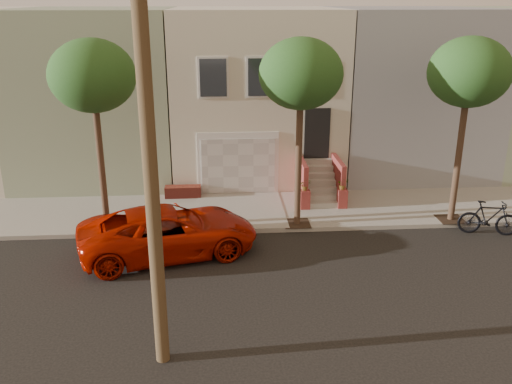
{
  "coord_description": "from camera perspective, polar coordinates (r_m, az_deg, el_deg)",
  "views": [
    {
      "loc": [
        -1.66,
        -13.53,
        7.6
      ],
      "look_at": [
        -0.49,
        3.0,
        1.67
      ],
      "focal_mm": 38.43,
      "sensor_mm": 36.0,
      "label": 1
    }
  ],
  "objects": [
    {
      "name": "tree_mid",
      "position": [
        17.79,
        4.7,
        12.04
      ],
      "size": [
        2.7,
        2.57,
        6.3
      ],
      "color": "#2D2116",
      "rests_on": "sidewalk"
    },
    {
      "name": "house_row",
      "position": [
        25.09,
        -0.19,
        10.6
      ],
      "size": [
        33.1,
        11.7,
        7.0
      ],
      "color": "beige",
      "rests_on": "sidewalk"
    },
    {
      "name": "pickup_truck",
      "position": [
        17.17,
        -9.07,
        -4.08
      ],
      "size": [
        5.91,
        3.78,
        1.52
      ],
      "primitive_type": "imported",
      "rotation": [
        0.0,
        0.0,
        1.82
      ],
      "color": "#AA1301",
      "rests_on": "ground"
    },
    {
      "name": "sidewalk",
      "position": [
        20.39,
        0.91,
        -1.98
      ],
      "size": [
        40.0,
        3.7,
        0.15
      ],
      "primitive_type": "cube",
      "color": "gray",
      "rests_on": "ground"
    },
    {
      "name": "tree_right",
      "position": [
        19.39,
        21.33,
        11.42
      ],
      "size": [
        2.7,
        2.57,
        6.3
      ],
      "color": "#2D2116",
      "rests_on": "sidewalk"
    },
    {
      "name": "tree_left",
      "position": [
        18.0,
        -16.66,
        11.39
      ],
      "size": [
        2.7,
        2.57,
        6.3
      ],
      "color": "#2D2116",
      "rests_on": "sidewalk"
    },
    {
      "name": "ground",
      "position": [
        15.61,
        2.61,
        -9.49
      ],
      "size": [
        90.0,
        90.0,
        0.0
      ],
      "primitive_type": "plane",
      "color": "black",
      "rests_on": "ground"
    },
    {
      "name": "motorcycle",
      "position": [
        19.99,
        23.08,
        -2.5
      ],
      "size": [
        2.06,
        1.02,
        1.19
      ],
      "primitive_type": "imported",
      "rotation": [
        0.0,
        0.0,
        1.33
      ],
      "color": "black",
      "rests_on": "ground"
    }
  ]
}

